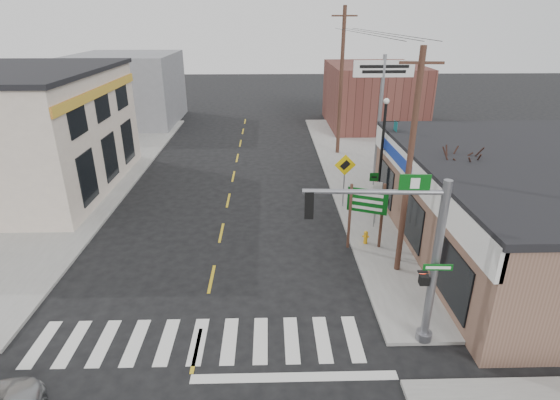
{
  "coord_description": "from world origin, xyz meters",
  "views": [
    {
      "loc": [
        2.33,
        -10.8,
        9.65
      ],
      "look_at": [
        2.76,
        5.36,
        2.8
      ],
      "focal_mm": 28.0,
      "sensor_mm": 36.0,
      "label": 1
    }
  ],
  "objects_px": {
    "bare_tree": "(462,155)",
    "guide_sign": "(367,208)",
    "utility_pole_near": "(409,166)",
    "lamp_post": "(383,145)",
    "traffic_signal_pole": "(415,248)",
    "fire_hydrant": "(366,237)",
    "dance_center_sign": "(382,89)",
    "utility_pole_far": "(341,81)"
  },
  "relations": [
    {
      "from": "traffic_signal_pole",
      "to": "dance_center_sign",
      "type": "relative_size",
      "value": 0.74
    },
    {
      "from": "traffic_signal_pole",
      "to": "bare_tree",
      "type": "height_order",
      "value": "traffic_signal_pole"
    },
    {
      "from": "utility_pole_near",
      "to": "fire_hydrant",
      "type": "bearing_deg",
      "value": 115.58
    },
    {
      "from": "dance_center_sign",
      "to": "bare_tree",
      "type": "distance_m",
      "value": 8.99
    },
    {
      "from": "bare_tree",
      "to": "utility_pole_near",
      "type": "xyz_separation_m",
      "value": [
        -2.82,
        -1.93,
        0.21
      ]
    },
    {
      "from": "traffic_signal_pole",
      "to": "fire_hydrant",
      "type": "height_order",
      "value": "traffic_signal_pole"
    },
    {
      "from": "guide_sign",
      "to": "fire_hydrant",
      "type": "height_order",
      "value": "guide_sign"
    },
    {
      "from": "traffic_signal_pole",
      "to": "fire_hydrant",
      "type": "bearing_deg",
      "value": 91.75
    },
    {
      "from": "lamp_post",
      "to": "utility_pole_far",
      "type": "xyz_separation_m",
      "value": [
        -0.76,
        9.88,
        1.88
      ]
    },
    {
      "from": "bare_tree",
      "to": "guide_sign",
      "type": "bearing_deg",
      "value": -178.2
    },
    {
      "from": "fire_hydrant",
      "to": "dance_center_sign",
      "type": "relative_size",
      "value": 0.08
    },
    {
      "from": "traffic_signal_pole",
      "to": "bare_tree",
      "type": "relative_size",
      "value": 1.04
    },
    {
      "from": "guide_sign",
      "to": "lamp_post",
      "type": "bearing_deg",
      "value": 92.39
    },
    {
      "from": "lamp_post",
      "to": "traffic_signal_pole",
      "type": "bearing_deg",
      "value": -79.76
    },
    {
      "from": "guide_sign",
      "to": "lamp_post",
      "type": "relative_size",
      "value": 0.52
    },
    {
      "from": "utility_pole_near",
      "to": "utility_pole_far",
      "type": "distance_m",
      "value": 16.46
    },
    {
      "from": "dance_center_sign",
      "to": "utility_pole_far",
      "type": "distance_m",
      "value": 5.92
    },
    {
      "from": "guide_sign",
      "to": "utility_pole_near",
      "type": "bearing_deg",
      "value": -38.13
    },
    {
      "from": "guide_sign",
      "to": "bare_tree",
      "type": "distance_m",
      "value": 4.45
    },
    {
      "from": "guide_sign",
      "to": "utility_pole_near",
      "type": "height_order",
      "value": "utility_pole_near"
    },
    {
      "from": "bare_tree",
      "to": "lamp_post",
      "type": "bearing_deg",
      "value": 113.97
    },
    {
      "from": "guide_sign",
      "to": "lamp_post",
      "type": "distance_m",
      "value": 5.25
    },
    {
      "from": "bare_tree",
      "to": "utility_pole_near",
      "type": "bearing_deg",
      "value": -145.62
    },
    {
      "from": "utility_pole_near",
      "to": "traffic_signal_pole",
      "type": "bearing_deg",
      "value": -98.45
    },
    {
      "from": "traffic_signal_pole",
      "to": "lamp_post",
      "type": "height_order",
      "value": "lamp_post"
    },
    {
      "from": "utility_pole_near",
      "to": "utility_pole_far",
      "type": "relative_size",
      "value": 0.85
    },
    {
      "from": "bare_tree",
      "to": "utility_pole_far",
      "type": "height_order",
      "value": "utility_pole_far"
    },
    {
      "from": "fire_hydrant",
      "to": "traffic_signal_pole",
      "type": "bearing_deg",
      "value": -91.06
    },
    {
      "from": "lamp_post",
      "to": "bare_tree",
      "type": "relative_size",
      "value": 1.07
    },
    {
      "from": "lamp_post",
      "to": "bare_tree",
      "type": "xyz_separation_m",
      "value": [
        2.06,
        -4.63,
        0.87
      ]
    },
    {
      "from": "lamp_post",
      "to": "utility_pole_near",
      "type": "distance_m",
      "value": 6.69
    },
    {
      "from": "guide_sign",
      "to": "utility_pole_far",
      "type": "distance_m",
      "value": 15.03
    },
    {
      "from": "dance_center_sign",
      "to": "bare_tree",
      "type": "xyz_separation_m",
      "value": [
        1.32,
        -8.79,
        -1.37
      ]
    },
    {
      "from": "traffic_signal_pole",
      "to": "lamp_post",
      "type": "relative_size",
      "value": 0.97
    },
    {
      "from": "traffic_signal_pole",
      "to": "guide_sign",
      "type": "bearing_deg",
      "value": 93.24
    },
    {
      "from": "dance_center_sign",
      "to": "utility_pole_far",
      "type": "height_order",
      "value": "utility_pole_far"
    },
    {
      "from": "fire_hydrant",
      "to": "lamp_post",
      "type": "relative_size",
      "value": 0.11
    },
    {
      "from": "fire_hydrant",
      "to": "utility_pole_far",
      "type": "height_order",
      "value": "utility_pole_far"
    },
    {
      "from": "traffic_signal_pole",
      "to": "guide_sign",
      "type": "distance_m",
      "value": 6.16
    },
    {
      "from": "guide_sign",
      "to": "utility_pole_near",
      "type": "relative_size",
      "value": 0.35
    },
    {
      "from": "guide_sign",
      "to": "dance_center_sign",
      "type": "relative_size",
      "value": 0.4
    },
    {
      "from": "utility_pole_near",
      "to": "dance_center_sign",
      "type": "bearing_deg",
      "value": 86.49
    }
  ]
}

